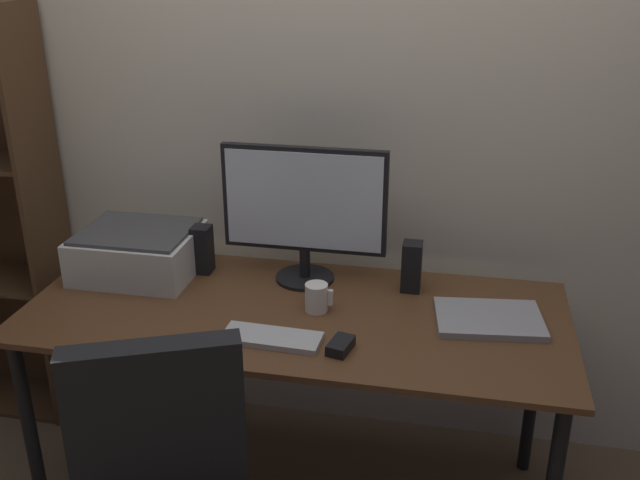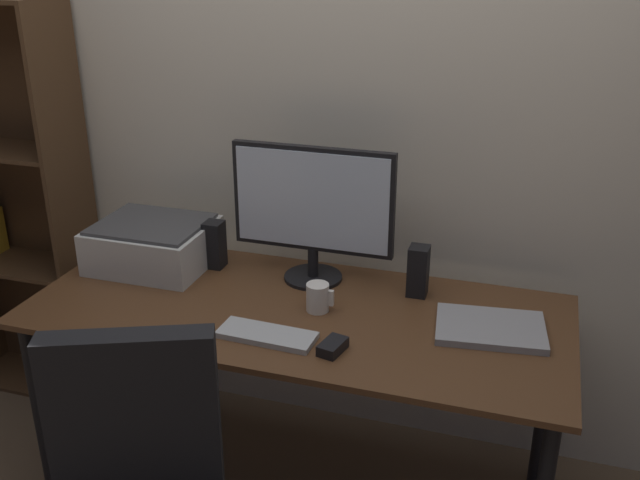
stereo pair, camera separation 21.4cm
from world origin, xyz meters
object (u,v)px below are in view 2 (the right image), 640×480
Objects in this scene: monitor at (313,206)px; keyboard at (267,335)px; mouse at (333,347)px; printer at (153,244)px; speaker_left at (215,244)px; speaker_right at (418,271)px; bookshelf at (14,208)px; coffee_mug at (318,297)px; desk at (296,330)px; laptop at (490,328)px.

keyboard is at bearing -90.86° from monitor.
mouse is 0.24× the size of printer.
mouse is at bearing -37.02° from speaker_left.
speaker_right is 0.10× the size of bookshelf.
bookshelf reaches higher than mouse.
monitor is 0.32m from coffee_mug.
monitor reaches higher than coffee_mug.
laptop is (0.60, 0.04, 0.09)m from desk.
coffee_mug is 0.53m from laptop.
laptop is (0.42, 0.25, -0.01)m from mouse.
mouse is 0.06× the size of bookshelf.
monitor is 0.41m from speaker_right.
laptop is 1.20m from printer.
speaker_right is (-0.25, 0.17, 0.07)m from laptop.
speaker_left is at bearing 150.46° from desk.
printer is at bearing -174.30° from monitor.
speaker_left reaches higher than coffee_mug.
desk is 0.41m from monitor.
monitor is at bearing 156.70° from laptop.
laptop is (0.62, 0.24, 0.00)m from keyboard.
speaker_left is at bearing 155.72° from mouse.
mouse is at bearing -62.68° from coffee_mug.
desk is at bearing 177.01° from laptop.
bookshelf is at bearing 165.02° from desk.
speaker_right is at bearing 31.69° from desk.
printer is (-0.22, -0.05, -0.00)m from speaker_left.
keyboard is 0.18× the size of bookshelf.
printer reaches higher than coffee_mug.
desk is 0.64m from printer.
laptop is 0.80× the size of printer.
mouse reaches higher than laptop.
desk is 10.06× the size of speaker_left.
desk is 0.44m from speaker_right.
bookshelf is (-1.33, 0.14, -0.20)m from monitor.
speaker_left reaches higher than keyboard.
coffee_mug is 0.68m from printer.
speaker_right is at bearing 36.15° from coffee_mug.
desk is 4.28× the size of printer.
mouse reaches higher than keyboard.
desk is at bearing -14.98° from bookshelf.
printer is at bearing 164.53° from desk.
desk is 0.61m from laptop.
keyboard is at bearing -171.50° from mouse.
keyboard is at bearing -113.95° from coffee_mug.
mouse is at bearing -48.72° from desk.
speaker_right is (0.37, 0.41, 0.08)m from keyboard.
speaker_left is at bearing -178.76° from monitor.
laptop is 1.88× the size of speaker_left.
printer is (-0.59, 0.16, 0.16)m from desk.
keyboard is at bearing -96.39° from desk.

